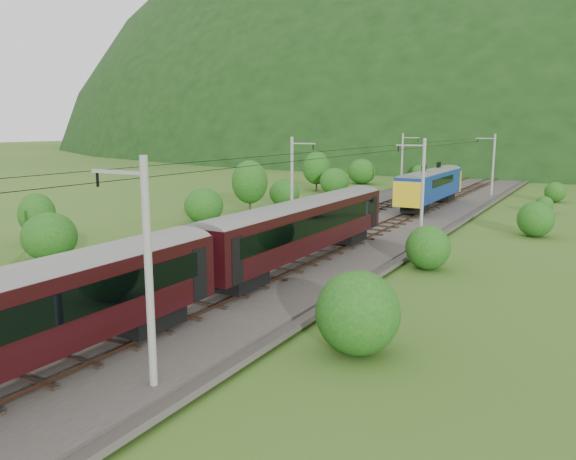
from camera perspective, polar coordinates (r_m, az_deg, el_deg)
The scene contains 14 objects.
ground at distance 25.42m, azimuth -23.93°, elevation -11.73°, with size 600.00×600.00×0.00m, color #31591C.
railbed at distance 31.88m, azimuth -9.35°, elevation -6.20°, with size 14.00×220.00×0.30m, color #38332D.
track_left at distance 33.33m, azimuth -12.58°, elevation -5.18°, with size 2.40×220.00×0.27m.
track_right at distance 30.41m, azimuth -5.81°, elevation -6.50°, with size 2.40×220.00×0.27m.
catenary_left at distance 52.48m, azimuth 0.47°, elevation 5.30°, with size 2.54×192.28×8.00m.
catenary_right at distance 47.75m, azimuth 13.45°, elevation 4.51°, with size 2.54×192.28×8.00m.
overhead_wires at distance 30.63m, azimuth -9.73°, elevation 6.36°, with size 4.83×198.00×0.03m.
mountain_main at distance 274.46m, azimuth 25.85°, elevation 7.50°, with size 504.00×360.00×244.00m, color black.
mountain_ridge at distance 343.33m, azimuth 5.79°, elevation 8.86°, with size 336.00×280.00×132.00m, color black.
hazard_post_near at distance 81.73m, azimuth 15.83°, elevation 4.25°, with size 0.14×0.14×1.28m, color red.
hazard_post_far at distance 42.85m, azimuth 3.05°, elevation -0.58°, with size 0.15×0.15×1.43m, color red.
signal at distance 53.08m, azimuth 2.83°, elevation 2.06°, with size 0.22×0.22×1.99m.
vegetation_left at distance 48.56m, azimuth -15.65°, elevation 2.03°, with size 11.79×139.24×6.43m.
vegetation_right at distance 27.68m, azimuth 12.86°, elevation -6.40°, with size 7.77×102.57×3.13m.
Camera 1 is at (19.39, -13.62, 9.21)m, focal length 35.00 mm.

